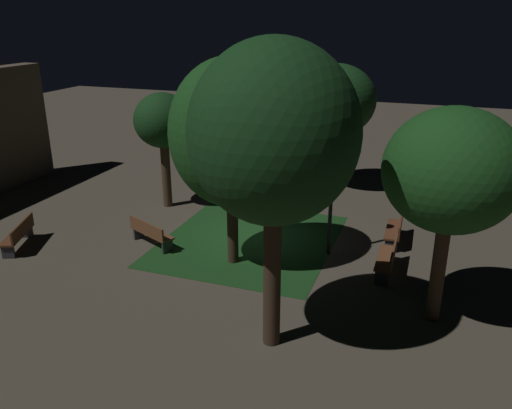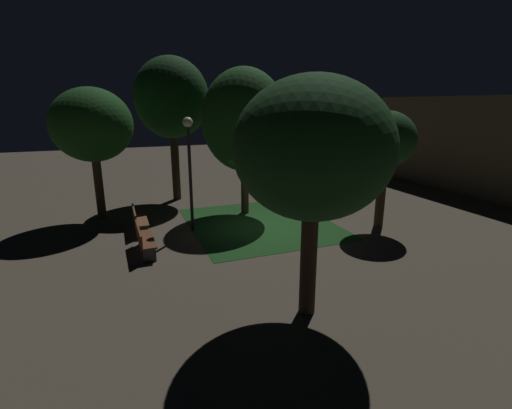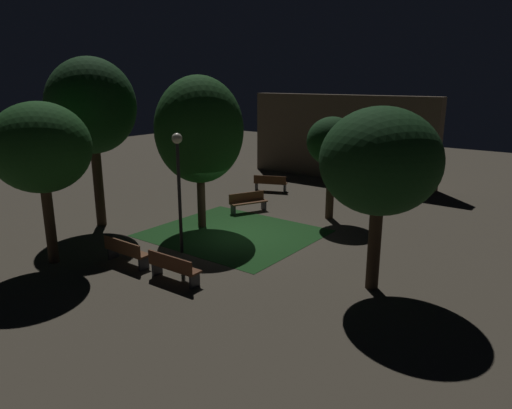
# 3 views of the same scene
# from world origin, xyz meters

# --- Properties ---
(ground_plane) EXTENTS (60.00, 60.00, 0.00)m
(ground_plane) POSITION_xyz_m (0.00, 0.00, 0.00)
(ground_plane) COLOR #4C4438
(grass_lawn) EXTENTS (6.26, 5.52, 0.01)m
(grass_lawn) POSITION_xyz_m (-0.35, -0.06, 0.01)
(grass_lawn) COLOR #194219
(grass_lawn) RESTS_ON ground
(bench_front_right) EXTENTS (1.80, 0.48, 0.88)m
(bench_front_right) POSITION_xyz_m (-1.13, -4.69, 0.48)
(bench_front_right) COLOR brown
(bench_front_right) RESTS_ON ground
(bench_near_trees) EXTENTS (1.81, 0.52, 0.88)m
(bench_near_trees) POSITION_xyz_m (1.13, -4.69, 0.48)
(bench_near_trees) COLOR brown
(bench_near_trees) RESTS_ON ground
(bench_corner) EXTENTS (1.85, 1.12, 0.88)m
(bench_corner) POSITION_xyz_m (-3.37, 6.76, 0.48)
(bench_corner) COLOR #512D19
(bench_corner) RESTS_ON ground
(bench_front_left) EXTENTS (1.19, 1.84, 0.88)m
(bench_front_left) POSITION_xyz_m (-1.85, 2.82, 0.48)
(bench_front_left) COLOR brown
(bench_front_left) RESTS_ON ground
(tree_lawn_side) EXTENTS (3.51, 3.51, 6.83)m
(tree_lawn_side) POSITION_xyz_m (-5.53, -2.53, 4.90)
(tree_lawn_side) COLOR #38281C
(tree_lawn_side) RESTS_ON ground
(tree_back_left) EXTENTS (3.35, 3.35, 5.28)m
(tree_back_left) POSITION_xyz_m (6.13, -1.49, 3.76)
(tree_back_left) COLOR #38281C
(tree_back_left) RESTS_ON ground
(tree_back_right) EXTENTS (3.13, 3.13, 5.32)m
(tree_back_right) POSITION_xyz_m (-3.25, -6.02, 3.84)
(tree_back_right) COLOR #423021
(tree_back_right) RESTS_ON ground
(tree_tall_center) EXTENTS (2.18, 2.18, 4.44)m
(tree_tall_center) POSITION_xyz_m (1.68, 4.12, 3.34)
(tree_tall_center) COLOR #423021
(tree_tall_center) RESTS_ON ground
(tree_near_wall) EXTENTS (3.54, 3.54, 6.14)m
(tree_near_wall) POSITION_xyz_m (-1.98, -0.14, 4.00)
(tree_near_wall) COLOR #38281C
(tree_near_wall) RESTS_ON ground
(lamp_post_plaza_east) EXTENTS (0.36, 0.36, 4.23)m
(lamp_post_plaza_east) POSITION_xyz_m (-0.47, -2.79, 2.90)
(lamp_post_plaza_east) COLOR black
(lamp_post_plaza_east) RESTS_ON ground
(building_wall_backdrop) EXTENTS (11.83, 0.80, 5.07)m
(building_wall_backdrop) POSITION_xyz_m (-1.94, 11.96, 2.53)
(building_wall_backdrop) COLOR brown
(building_wall_backdrop) RESTS_ON ground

